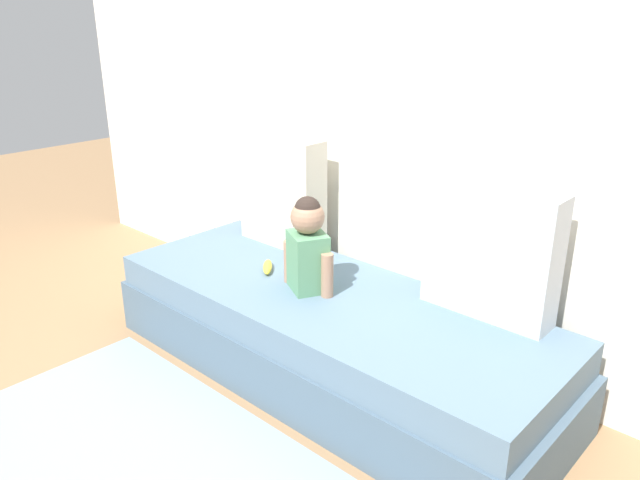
# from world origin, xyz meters

# --- Properties ---
(ground_plane) EXTENTS (12.00, 12.00, 0.00)m
(ground_plane) POSITION_xyz_m (0.00, 0.00, 0.00)
(ground_plane) COLOR #93704C
(back_wall) EXTENTS (5.46, 0.10, 2.56)m
(back_wall) POSITION_xyz_m (0.00, 0.55, 1.28)
(back_wall) COLOR silver
(back_wall) RESTS_ON ground
(couch) EXTENTS (2.26, 0.83, 0.43)m
(couch) POSITION_xyz_m (0.00, 0.00, 0.21)
(couch) COLOR #495F70
(couch) RESTS_ON ground
(throw_pillow_left) EXTENTS (0.52, 0.16, 0.60)m
(throw_pillow_left) POSITION_xyz_m (-0.62, 0.32, 0.73)
(throw_pillow_left) COLOR beige
(throw_pillow_left) RESTS_ON couch
(throw_pillow_right) EXTENTS (0.56, 0.16, 0.56)m
(throw_pillow_right) POSITION_xyz_m (0.62, 0.32, 0.71)
(throw_pillow_right) COLOR #B2BCC6
(throw_pillow_right) RESTS_ON couch
(toddler) EXTENTS (0.30, 0.22, 0.45)m
(toddler) POSITION_xyz_m (-0.11, -0.02, 0.65)
(toddler) COLOR #568E66
(toddler) RESTS_ON couch
(banana) EXTENTS (0.15, 0.15, 0.04)m
(banana) POSITION_xyz_m (-0.40, -0.01, 0.45)
(banana) COLOR yellow
(banana) RESTS_ON couch
(floor_rug) EXTENTS (2.03, 1.00, 0.01)m
(floor_rug) POSITION_xyz_m (0.00, -0.97, 0.00)
(floor_rug) COLOR #8499A8
(floor_rug) RESTS_ON ground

